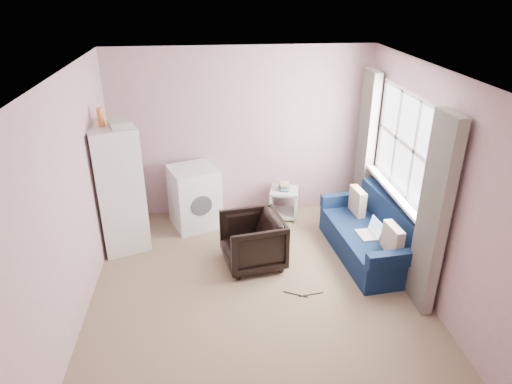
% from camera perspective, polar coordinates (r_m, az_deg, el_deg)
% --- Properties ---
extents(room, '(3.84, 4.24, 2.54)m').
position_cam_1_polar(room, '(4.80, 0.39, -0.28)').
color(room, '#897259').
rests_on(room, ground).
extents(armchair, '(0.78, 0.82, 0.73)m').
position_cam_1_polar(armchair, '(5.72, -0.44, -5.87)').
color(armchair, black).
rests_on(armchair, ground).
extents(fridge, '(0.74, 0.74, 1.91)m').
position_cam_1_polar(fridge, '(6.15, -16.84, 0.44)').
color(fridge, silver).
rests_on(fridge, ground).
extents(washing_machine, '(0.81, 0.81, 0.89)m').
position_cam_1_polar(washing_machine, '(6.64, -7.71, -0.47)').
color(washing_machine, silver).
rests_on(washing_machine, ground).
extents(side_table, '(0.49, 0.49, 0.56)m').
position_cam_1_polar(side_table, '(6.91, 3.52, -1.09)').
color(side_table, '#B7B6B3').
rests_on(side_table, ground).
extents(sofa, '(0.92, 1.75, 0.75)m').
position_cam_1_polar(sofa, '(6.13, 14.30, -5.43)').
color(sofa, '#0F2247').
rests_on(sofa, ground).
extents(window_dressing, '(0.17, 2.62, 2.18)m').
position_cam_1_polar(window_dressing, '(5.91, 16.86, 2.10)').
color(window_dressing, white).
rests_on(window_dressing, ground).
extents(floor_cables, '(0.46, 0.15, 0.01)m').
position_cam_1_polar(floor_cables, '(5.42, 5.94, -12.61)').
color(floor_cables, black).
rests_on(floor_cables, ground).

